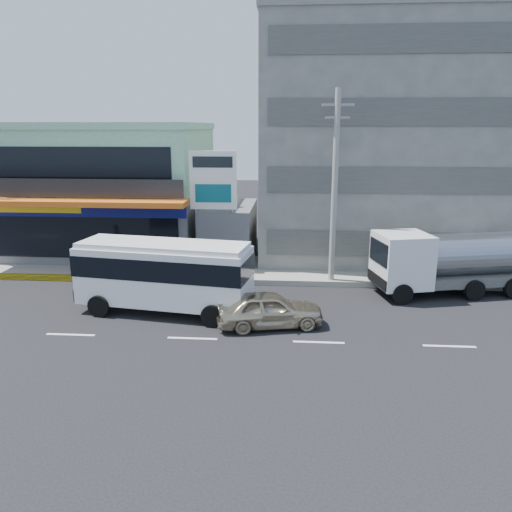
{
  "coord_description": "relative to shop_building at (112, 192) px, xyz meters",
  "views": [
    {
      "loc": [
        3.88,
        -18.13,
        8.19
      ],
      "look_at": [
        2.19,
        4.76,
        2.2
      ],
      "focal_mm": 35.0,
      "sensor_mm": 36.0,
      "label": 1
    }
  ],
  "objects": [
    {
      "name": "ground",
      "position": [
        8.0,
        -13.95,
        -4.0
      ],
      "size": [
        120.0,
        120.0,
        0.0
      ],
      "primitive_type": "plane",
      "color": "black",
      "rests_on": "ground"
    },
    {
      "name": "sidewalk",
      "position": [
        13.0,
        -4.45,
        -3.85
      ],
      "size": [
        70.0,
        5.0,
        0.3
      ],
      "primitive_type": "cube",
      "color": "gray",
      "rests_on": "ground"
    },
    {
      "name": "shop_building",
      "position": [
        0.0,
        0.0,
        0.0
      ],
      "size": [
        12.4,
        11.7,
        8.0
      ],
      "color": "#4F5055",
      "rests_on": "ground"
    },
    {
      "name": "concrete_building",
      "position": [
        18.0,
        1.05,
        3.0
      ],
      "size": [
        16.0,
        12.0,
        14.0
      ],
      "primitive_type": "cube",
      "color": "gray",
      "rests_on": "ground"
    },
    {
      "name": "gap_structure",
      "position": [
        8.0,
        -1.95,
        -2.25
      ],
      "size": [
        3.0,
        6.0,
        3.5
      ],
      "primitive_type": "cube",
      "color": "#4F5055",
      "rests_on": "ground"
    },
    {
      "name": "satellite_dish",
      "position": [
        8.0,
        -2.95,
        -0.42
      ],
      "size": [
        1.5,
        1.5,
        0.15
      ],
      "primitive_type": "cylinder",
      "color": "slate",
      "rests_on": "gap_structure"
    },
    {
      "name": "billboard",
      "position": [
        7.5,
        -4.75,
        0.93
      ],
      "size": [
        2.6,
        0.18,
        6.9
      ],
      "color": "gray",
      "rests_on": "ground"
    },
    {
      "name": "utility_pole_near",
      "position": [
        14.0,
        -6.55,
        1.15
      ],
      "size": [
        1.6,
        0.3,
        10.0
      ],
      "color": "#999993",
      "rests_on": "ground"
    },
    {
      "name": "minibus",
      "position": [
        6.22,
        -11.11,
        -2.07
      ],
      "size": [
        8.02,
        3.65,
        3.24
      ],
      "color": "white",
      "rests_on": "ground"
    },
    {
      "name": "sedan",
      "position": [
        11.01,
        -12.45,
        -3.24
      ],
      "size": [
        4.73,
        2.67,
        1.52
      ],
      "primitive_type": "imported",
      "rotation": [
        0.0,
        0.0,
        1.78
      ],
      "color": "#BBAD8F",
      "rests_on": "ground"
    },
    {
      "name": "tanker_truck",
      "position": [
        19.66,
        -7.52,
        -2.3
      ],
      "size": [
        8.33,
        4.1,
        3.16
      ],
      "color": "silver",
      "rests_on": "ground"
    },
    {
      "name": "motorcycle_rider",
      "position": [
        1.16,
        -7.15,
        -3.22
      ],
      "size": [
        1.94,
        1.35,
        2.36
      ],
      "color": "#52140B",
      "rests_on": "ground"
    }
  ]
}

